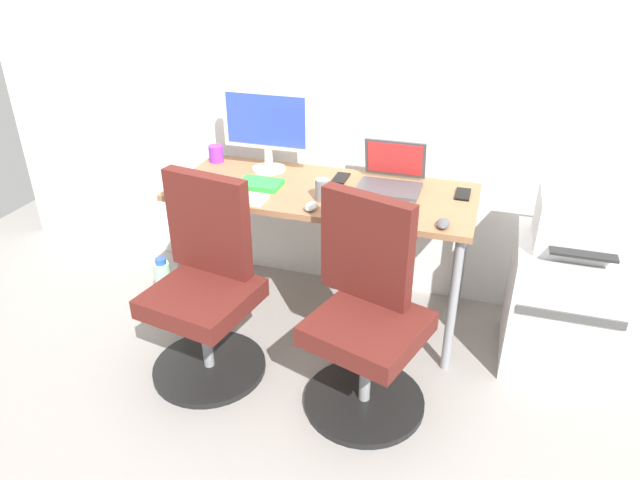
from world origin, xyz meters
TOP-DOWN VIEW (x-y plane):
  - ground_plane at (0.00, 0.00)m, footprint 5.28×5.28m
  - back_wall at (0.00, 0.39)m, footprint 4.40×0.04m
  - desk at (0.00, 0.00)m, footprint 1.51×0.62m
  - office_chair_left at (-0.39, -0.56)m, footprint 0.54×0.54m
  - office_chair_right at (0.36, -0.56)m, footprint 0.55×0.55m
  - side_cabinet at (1.20, -0.04)m, footprint 0.50×0.49m
  - printer at (1.20, -0.04)m, footprint 0.38×0.40m
  - water_bottle_on_floor at (-0.86, -0.20)m, footprint 0.09×0.09m
  - desktop_monitor at (-0.36, 0.17)m, footprint 0.48×0.18m
  - open_laptop at (0.31, 0.14)m, footprint 0.31×0.28m
  - keyboard_by_monitor at (-0.39, -0.23)m, footprint 0.34×0.12m
  - keyboard_by_laptop at (0.29, -0.12)m, footprint 0.34×0.12m
  - mouse_by_monitor at (0.02, -0.24)m, footprint 0.06×0.10m
  - mouse_by_laptop at (0.62, -0.24)m, footprint 0.06×0.10m
  - coffee_mug at (-0.68, 0.20)m, footprint 0.08×0.08m
  - pen_cup at (0.03, -0.12)m, footprint 0.07×0.07m
  - phone_near_laptop at (0.05, 0.16)m, footprint 0.07×0.14m
  - phone_near_monitor at (0.67, 0.13)m, footprint 0.07×0.14m
  - notebook at (-0.31, -0.06)m, footprint 0.21×0.15m

SIDE VIEW (x-z plane):
  - ground_plane at x=0.00m, z-range 0.00..0.00m
  - water_bottle_on_floor at x=-0.86m, z-range -0.01..0.30m
  - side_cabinet at x=1.20m, z-range 0.00..0.64m
  - office_chair_left at x=-0.39m, z-range -0.05..0.89m
  - office_chair_right at x=0.36m, z-range -0.05..0.89m
  - desk at x=0.00m, z-range 0.30..1.04m
  - phone_near_laptop at x=0.05m, z-range 0.75..0.76m
  - phone_near_monitor at x=0.67m, z-range 0.75..0.76m
  - keyboard_by_monitor at x=-0.39m, z-range 0.75..0.76m
  - keyboard_by_laptop at x=0.29m, z-range 0.75..0.76m
  - notebook at x=-0.31m, z-range 0.75..0.77m
  - printer at x=1.20m, z-range 0.64..0.88m
  - mouse_by_monitor at x=0.02m, z-range 0.75..0.78m
  - mouse_by_laptop at x=0.62m, z-range 0.75..0.78m
  - coffee_mug at x=-0.68m, z-range 0.75..0.84m
  - pen_cup at x=0.03m, z-range 0.75..0.85m
  - open_laptop at x=0.31m, z-range 0.69..0.91m
  - desktop_monitor at x=-0.36m, z-range 0.78..1.21m
  - back_wall at x=0.00m, z-range 0.00..2.60m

